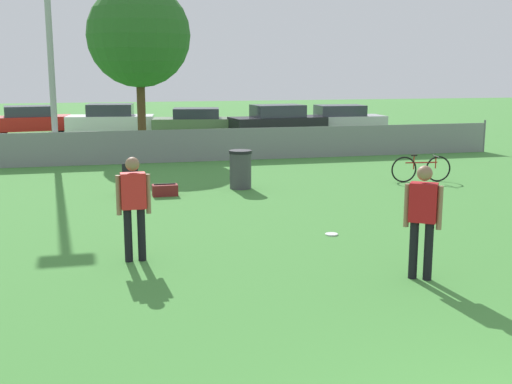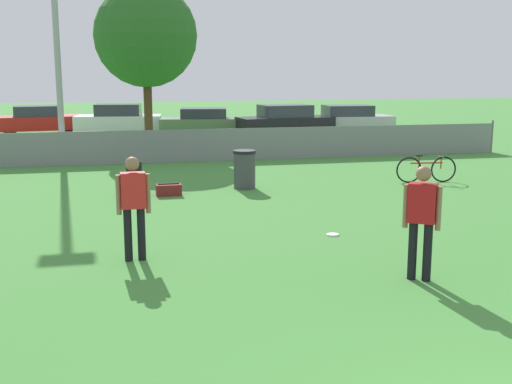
{
  "view_description": "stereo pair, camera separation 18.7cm",
  "coord_description": "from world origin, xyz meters",
  "px_view_note": "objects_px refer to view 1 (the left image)",
  "views": [
    {
      "loc": [
        -3.57,
        -3.49,
        3.08
      ],
      "look_at": [
        -1.03,
        6.8,
        1.05
      ],
      "focal_mm": 45.0,
      "sensor_mm": 36.0,
      "label": 1
    },
    {
      "loc": [
        -3.39,
        -3.54,
        3.08
      ],
      "look_at": [
        -1.03,
        6.8,
        1.05
      ],
      "focal_mm": 45.0,
      "sensor_mm": 36.0,
      "label": 2
    }
  ],
  "objects_px": {
    "parked_car_white": "(111,120)",
    "bicycle_sideline": "(421,169)",
    "player_thrower_red": "(134,201)",
    "trash_bin": "(240,169)",
    "tree_near_pole": "(139,36)",
    "parked_car_dark": "(278,122)",
    "frisbee_disc": "(331,234)",
    "gear_bag_sideline": "(165,190)",
    "folding_chair_sideline": "(128,176)",
    "player_defender_red": "(423,214)",
    "parked_car_red": "(28,120)",
    "parked_car_silver": "(340,120)",
    "parked_car_olive": "(196,122)"
  },
  "relations": [
    {
      "from": "parked_car_white",
      "to": "bicycle_sideline",
      "type": "bearing_deg",
      "value": -55.28
    },
    {
      "from": "player_thrower_red",
      "to": "trash_bin",
      "type": "distance_m",
      "value": 6.72
    },
    {
      "from": "tree_near_pole",
      "to": "parked_car_dark",
      "type": "height_order",
      "value": "tree_near_pole"
    },
    {
      "from": "frisbee_disc",
      "to": "gear_bag_sideline",
      "type": "bearing_deg",
      "value": 120.0
    },
    {
      "from": "tree_near_pole",
      "to": "bicycle_sideline",
      "type": "xyz_separation_m",
      "value": [
        7.02,
        -8.95,
        -3.95
      ]
    },
    {
      "from": "frisbee_disc",
      "to": "parked_car_white",
      "type": "height_order",
      "value": "parked_car_white"
    },
    {
      "from": "bicycle_sideline",
      "to": "parked_car_white",
      "type": "relative_size",
      "value": 0.4
    },
    {
      "from": "folding_chair_sideline",
      "to": "gear_bag_sideline",
      "type": "relative_size",
      "value": 1.34
    },
    {
      "from": "trash_bin",
      "to": "parked_car_dark",
      "type": "bearing_deg",
      "value": 70.05
    },
    {
      "from": "player_defender_red",
      "to": "parked_car_red",
      "type": "relative_size",
      "value": 0.4
    },
    {
      "from": "folding_chair_sideline",
      "to": "player_thrower_red",
      "type": "bearing_deg",
      "value": 63.12
    },
    {
      "from": "player_defender_red",
      "to": "parked_car_silver",
      "type": "bearing_deg",
      "value": 106.99
    },
    {
      "from": "parked_car_olive",
      "to": "bicycle_sideline",
      "type": "bearing_deg",
      "value": -63.84
    },
    {
      "from": "player_thrower_red",
      "to": "gear_bag_sideline",
      "type": "relative_size",
      "value": 2.75
    },
    {
      "from": "frisbee_disc",
      "to": "parked_car_silver",
      "type": "relative_size",
      "value": 0.06
    },
    {
      "from": "trash_bin",
      "to": "parked_car_silver",
      "type": "distance_m",
      "value": 15.22
    },
    {
      "from": "folding_chair_sideline",
      "to": "parked_car_silver",
      "type": "relative_size",
      "value": 0.19
    },
    {
      "from": "frisbee_disc",
      "to": "gear_bag_sideline",
      "type": "relative_size",
      "value": 0.4
    },
    {
      "from": "parked_car_white",
      "to": "parked_car_red",
      "type": "bearing_deg",
      "value": 170.85
    },
    {
      "from": "gear_bag_sideline",
      "to": "parked_car_white",
      "type": "bearing_deg",
      "value": 93.37
    },
    {
      "from": "trash_bin",
      "to": "parked_car_dark",
      "type": "distance_m",
      "value": 13.29
    },
    {
      "from": "folding_chair_sideline",
      "to": "trash_bin",
      "type": "distance_m",
      "value": 2.94
    },
    {
      "from": "trash_bin",
      "to": "frisbee_disc",
      "type": "bearing_deg",
      "value": -83.06
    },
    {
      "from": "player_thrower_red",
      "to": "folding_chair_sideline",
      "type": "distance_m",
      "value": 5.66
    },
    {
      "from": "player_thrower_red",
      "to": "player_defender_red",
      "type": "bearing_deg",
      "value": -27.11
    },
    {
      "from": "player_thrower_red",
      "to": "parked_car_red",
      "type": "height_order",
      "value": "player_thrower_red"
    },
    {
      "from": "parked_car_red",
      "to": "parked_car_olive",
      "type": "height_order",
      "value": "parked_car_red"
    },
    {
      "from": "frisbee_disc",
      "to": "parked_car_dark",
      "type": "bearing_deg",
      "value": 77.51
    },
    {
      "from": "gear_bag_sideline",
      "to": "parked_car_silver",
      "type": "distance_m",
      "value": 16.8
    },
    {
      "from": "trash_bin",
      "to": "gear_bag_sideline",
      "type": "height_order",
      "value": "trash_bin"
    },
    {
      "from": "player_defender_red",
      "to": "parked_car_olive",
      "type": "relative_size",
      "value": 0.4
    },
    {
      "from": "folding_chair_sideline",
      "to": "parked_car_red",
      "type": "bearing_deg",
      "value": -102.23
    },
    {
      "from": "frisbee_disc",
      "to": "trash_bin",
      "type": "xyz_separation_m",
      "value": [
        -0.63,
        5.15,
        0.49
      ]
    },
    {
      "from": "parked_car_dark",
      "to": "player_thrower_red",
      "type": "bearing_deg",
      "value": -118.69
    },
    {
      "from": "gear_bag_sideline",
      "to": "parked_car_red",
      "type": "relative_size",
      "value": 0.14
    },
    {
      "from": "player_thrower_red",
      "to": "folding_chair_sideline",
      "type": "height_order",
      "value": "player_thrower_red"
    },
    {
      "from": "parked_car_red",
      "to": "parked_car_dark",
      "type": "bearing_deg",
      "value": -27.31
    },
    {
      "from": "bicycle_sideline",
      "to": "parked_car_dark",
      "type": "relative_size",
      "value": 0.38
    },
    {
      "from": "frisbee_disc",
      "to": "parked_car_red",
      "type": "xyz_separation_m",
      "value": [
        -7.46,
        21.68,
        0.65
      ]
    },
    {
      "from": "player_defender_red",
      "to": "tree_near_pole",
      "type": "bearing_deg",
      "value": 135.05
    },
    {
      "from": "parked_car_olive",
      "to": "trash_bin",
      "type": "bearing_deg",
      "value": -83.81
    },
    {
      "from": "trash_bin",
      "to": "parked_car_silver",
      "type": "relative_size",
      "value": 0.23
    },
    {
      "from": "gear_bag_sideline",
      "to": "frisbee_disc",
      "type": "bearing_deg",
      "value": -60.0
    },
    {
      "from": "bicycle_sideline",
      "to": "parked_car_red",
      "type": "bearing_deg",
      "value": 132.26
    },
    {
      "from": "folding_chair_sideline",
      "to": "bicycle_sideline",
      "type": "distance_m",
      "value": 8.0
    },
    {
      "from": "tree_near_pole",
      "to": "gear_bag_sideline",
      "type": "relative_size",
      "value": 10.07
    },
    {
      "from": "bicycle_sideline",
      "to": "parked_car_red",
      "type": "height_order",
      "value": "parked_car_red"
    },
    {
      "from": "bicycle_sideline",
      "to": "frisbee_disc",
      "type": "bearing_deg",
      "value": -125.44
    },
    {
      "from": "bicycle_sideline",
      "to": "parked_car_red",
      "type": "xyz_separation_m",
      "value": [
        -11.91,
        16.79,
        0.3
      ]
    },
    {
      "from": "tree_near_pole",
      "to": "parked_car_red",
      "type": "height_order",
      "value": "tree_near_pole"
    }
  ]
}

